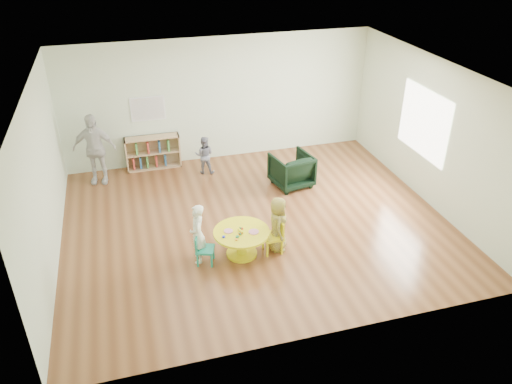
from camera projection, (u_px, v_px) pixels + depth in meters
room at (257, 128)px, 8.44m from camera, size 7.10×7.00×2.80m
activity_table at (242, 238)px, 8.33m from camera, size 0.94×0.94×0.51m
kid_chair_left at (203, 248)px, 8.15m from camera, size 0.37×0.37×0.54m
kid_chair_right at (275, 235)px, 8.42m from camera, size 0.32×0.32×0.60m
bookshelf at (152, 152)px, 11.20m from camera, size 1.20×0.30×0.75m
alphabet_poster at (148, 109)px, 10.82m from camera, size 0.74×0.01×0.54m
armchair at (291, 170)px, 10.46m from camera, size 0.90×0.92×0.71m
child_left at (198, 234)px, 8.10m from camera, size 0.30×0.41×1.04m
child_right at (278, 224)px, 8.40m from camera, size 0.43×0.55×1.00m
toddler at (204, 155)px, 10.93m from camera, size 0.50×0.44×0.86m
adult_caretaker at (94, 149)px, 10.40m from camera, size 0.96×0.56×1.53m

